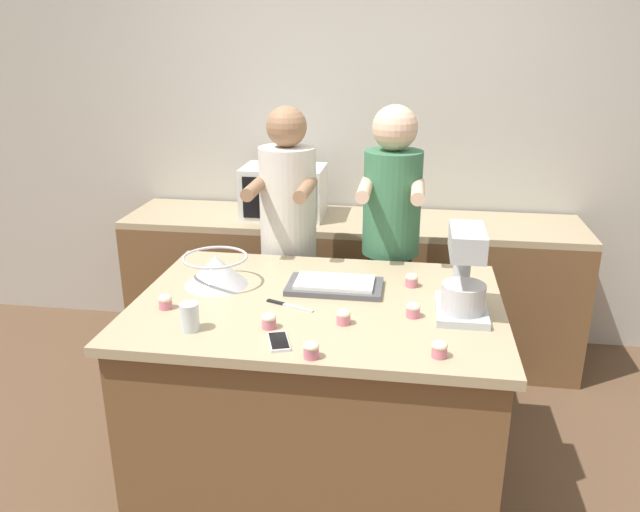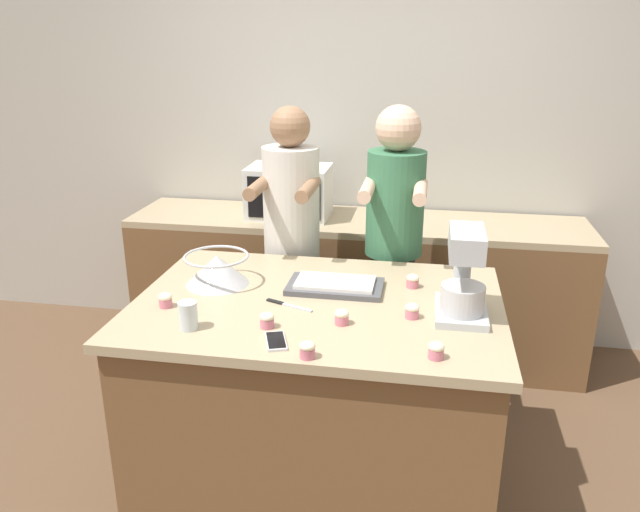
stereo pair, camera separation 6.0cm
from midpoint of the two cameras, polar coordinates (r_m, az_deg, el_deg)
The scene contains 20 objects.
ground_plane at distance 3.09m, azimuth -0.75°, elevation -19.94°, with size 16.00×16.00×0.00m, color brown.
back_wall at distance 4.09m, azimuth 3.03°, elevation 10.87°, with size 10.00×0.06×2.70m.
island_counter at distance 2.82m, azimuth -0.79°, elevation -12.68°, with size 1.52×1.06×0.92m.
back_counter at distance 3.99m, azimuth 2.29°, elevation -2.78°, with size 2.80×0.60×0.90m.
person_left at distance 3.32m, azimuth -3.41°, elevation 0.33°, with size 0.31×0.49×1.64m.
person_right at distance 3.25m, azimuth 5.88°, elevation 0.13°, with size 0.31×0.49×1.65m.
stand_mixer at distance 2.48m, azimuth 12.35°, elevation -1.89°, with size 0.20×0.30×0.36m.
mixing_bowl at distance 2.79m, azimuth -10.13°, elevation -1.22°, with size 0.29×0.29×0.13m.
baking_tray at distance 2.72m, azimuth 0.72°, elevation -2.69°, with size 0.41×0.23×0.04m.
microwave_oven at distance 3.87m, azimuth -3.78°, elevation 5.89°, with size 0.50×0.35×0.31m.
cell_phone at distance 2.27m, azimuth -4.55°, elevation -7.81°, with size 0.11×0.16×0.01m.
drinking_glass at distance 2.39m, azimuth -12.55°, elevation -5.46°, with size 0.07×0.07×0.11m.
knife at distance 2.57m, azimuth -3.74°, elevation -4.49°, with size 0.21×0.10×0.01m.
cupcake_0 at distance 2.16m, azimuth -1.62°, elevation -8.55°, with size 0.06×0.06×0.06m.
cupcake_1 at distance 2.19m, azimuth 10.09°, elevation -8.35°, with size 0.06×0.06×0.06m.
cupcake_2 at distance 2.37m, azimuth -5.42°, elevation -5.89°, with size 0.06×0.06×0.06m.
cupcake_3 at distance 2.47m, azimuth 7.82°, elevation -4.88°, with size 0.06×0.06×0.06m.
cupcake_4 at distance 2.76m, azimuth 7.77°, elevation -2.17°, with size 0.06×0.06×0.06m.
cupcake_5 at distance 2.39m, azimuth 1.43°, elevation -5.55°, with size 0.06×0.06×0.06m.
cupcake_6 at distance 2.61m, azimuth -14.62°, elevation -4.03°, with size 0.06×0.06×0.06m.
Camera 1 is at (0.37, -2.36, 1.97)m, focal length 35.00 mm.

